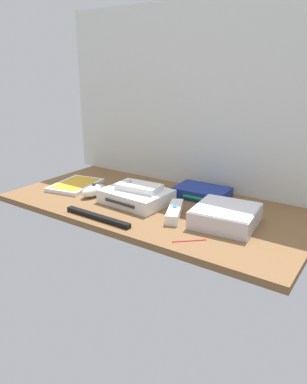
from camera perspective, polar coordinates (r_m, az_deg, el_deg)
ground_plane at (r=119.17cm, az=0.00°, el=-2.27°), size 100.00×48.00×2.00cm
back_wall at (r=132.46cm, az=6.22°, el=14.47°), size 110.00×1.20×64.00cm
game_console at (r=119.10cm, az=-2.72°, el=-0.67°), size 21.82×17.35×4.40cm
mini_computer at (r=104.42cm, az=11.30°, el=-3.68°), size 18.70×18.70×5.30cm
game_case at (r=138.28cm, az=-12.19°, el=1.11°), size 16.80×21.14×1.56cm
network_router at (r=125.27cm, az=7.65°, el=-0.06°), size 18.49×12.94×3.40cm
remote_wand at (r=108.36cm, az=3.35°, el=-3.12°), size 9.25×15.00×3.40cm
remote_nunchuk at (r=126.50cm, az=-9.34°, el=0.21°), size 6.08×10.61×5.10cm
remote_classic_pad at (r=118.15cm, az=-2.29°, el=0.82°), size 14.91×8.96×2.40cm
sensor_bar at (r=107.70cm, az=-8.83°, el=-3.93°), size 24.02×2.08×1.40cm
stylus_pen at (r=94.25cm, az=5.69°, el=-7.50°), size 7.11×6.59×0.70cm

